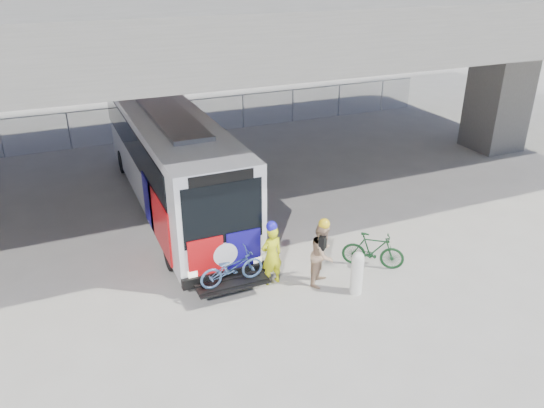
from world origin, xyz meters
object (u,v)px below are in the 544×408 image
bus (170,153)px  cyclist_hivis (272,254)px  bollard (357,271)px  bike_parked (373,250)px  cyclist_tan (323,253)px

bus → cyclist_hivis: size_ratio=6.51×
bollard → cyclist_hivis: size_ratio=0.66×
cyclist_hivis → bollard: bearing=137.4°
bus → bike_parked: (4.42, -6.74, -1.55)m
bollard → cyclist_hivis: (-1.96, 1.41, 0.26)m
cyclist_tan → bus: bearing=67.3°
bollard → cyclist_hivis: cyclist_hivis is taller
cyclist_hivis → cyclist_tan: 1.45m
cyclist_hivis → cyclist_tan: cyclist_tan is taller
cyclist_tan → bollard: bearing=-96.7°
bus → cyclist_tan: (2.61, -6.88, -1.14)m
bollard → cyclist_tan: size_ratio=0.63×
bus → bike_parked: size_ratio=6.93×
bus → bollard: size_ratio=9.92×
bus → bike_parked: bearing=-56.7°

